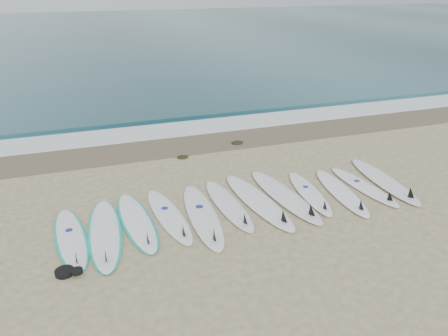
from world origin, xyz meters
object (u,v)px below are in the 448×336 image
object	(u,v)px
surfboard_0	(71,239)
surfboard_11	(385,181)
leash_coil	(67,272)
surfboard_6	(259,202)

from	to	relation	value
surfboard_0	surfboard_11	bearing A→B (deg)	-4.39
leash_coil	surfboard_6	bearing A→B (deg)	16.81
surfboard_0	surfboard_11	size ratio (longest dim) A/B	0.88
surfboard_6	surfboard_11	bearing A→B (deg)	-6.24
surfboard_11	leash_coil	xyz separation A→B (m)	(-7.33, -1.20, -0.01)
surfboard_0	surfboard_11	world-z (taller)	surfboard_11
surfboard_0	surfboard_6	size ratio (longest dim) A/B	0.84
surfboard_6	leash_coil	xyz separation A→B (m)	(-4.03, -1.22, -0.02)
surfboard_11	surfboard_6	bearing A→B (deg)	-176.14
surfboard_0	leash_coil	bearing A→B (deg)	-99.92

